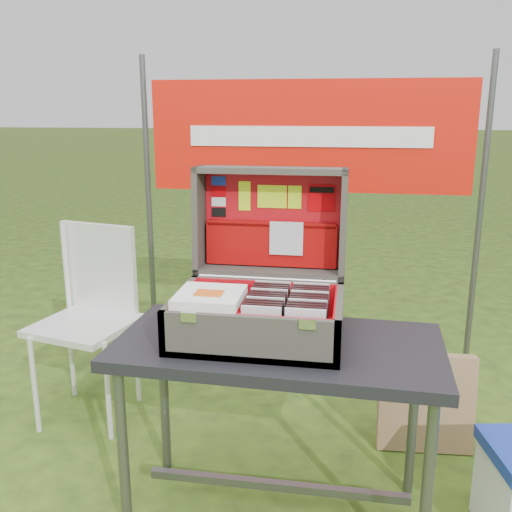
% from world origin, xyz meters
% --- Properties ---
extents(ground, '(80.00, 80.00, 0.00)m').
position_xyz_m(ground, '(0.00, 0.00, 0.00)').
color(ground, '#2B3D16').
rests_on(ground, ground).
extents(table, '(1.11, 0.58, 0.68)m').
position_xyz_m(table, '(-0.00, -0.04, 0.34)').
color(table, black).
rests_on(table, ground).
extents(table_top, '(1.11, 0.58, 0.04)m').
position_xyz_m(table_top, '(-0.00, -0.04, 0.66)').
color(table_top, black).
rests_on(table_top, ground).
extents(table_leg_fl, '(0.04, 0.04, 0.64)m').
position_xyz_m(table_leg_fl, '(-0.48, -0.25, 0.32)').
color(table_leg_fl, '#59595B').
rests_on(table_leg_fl, ground).
extents(table_leg_fr, '(0.04, 0.04, 0.64)m').
position_xyz_m(table_leg_fr, '(0.48, -0.25, 0.32)').
color(table_leg_fr, '#59595B').
rests_on(table_leg_fr, ground).
extents(table_leg_bl, '(0.04, 0.04, 0.64)m').
position_xyz_m(table_leg_bl, '(-0.48, 0.18, 0.32)').
color(table_leg_bl, '#59595B').
rests_on(table_leg_bl, ground).
extents(table_leg_br, '(0.04, 0.04, 0.64)m').
position_xyz_m(table_leg_br, '(0.48, 0.18, 0.32)').
color(table_leg_br, '#59595B').
rests_on(table_leg_br, ground).
extents(table_brace, '(0.94, 0.03, 0.03)m').
position_xyz_m(table_brace, '(-0.00, -0.04, 0.12)').
color(table_brace, '#59595B').
rests_on(table_brace, ground).
extents(suitcase, '(0.56, 0.56, 0.55)m').
position_xyz_m(suitcase, '(-0.07, 0.04, 0.95)').
color(suitcase, '#3F3B31').
rests_on(suitcase, table).
extents(suitcase_base_bottom, '(0.56, 0.40, 0.02)m').
position_xyz_m(suitcase_base_bottom, '(-0.07, -0.02, 0.69)').
color(suitcase_base_bottom, '#3F3B31').
rests_on(suitcase_base_bottom, table_top).
extents(suitcase_base_wall_front, '(0.56, 0.02, 0.15)m').
position_xyz_m(suitcase_base_wall_front, '(-0.07, -0.21, 0.75)').
color(suitcase_base_wall_front, '#3F3B31').
rests_on(suitcase_base_wall_front, table_top).
extents(suitcase_base_wall_back, '(0.56, 0.02, 0.15)m').
position_xyz_m(suitcase_base_wall_back, '(-0.07, 0.16, 0.75)').
color(suitcase_base_wall_back, '#3F3B31').
rests_on(suitcase_base_wall_back, table_top).
extents(suitcase_base_wall_left, '(0.02, 0.40, 0.15)m').
position_xyz_m(suitcase_base_wall_left, '(-0.34, -0.02, 0.75)').
color(suitcase_base_wall_left, '#3F3B31').
rests_on(suitcase_base_wall_left, table_top).
extents(suitcase_base_wall_right, '(0.02, 0.40, 0.15)m').
position_xyz_m(suitcase_base_wall_right, '(0.20, -0.02, 0.75)').
color(suitcase_base_wall_right, '#3F3B31').
rests_on(suitcase_base_wall_right, table_top).
extents(suitcase_liner_floor, '(0.52, 0.36, 0.01)m').
position_xyz_m(suitcase_liner_floor, '(-0.07, -0.02, 0.70)').
color(suitcase_liner_floor, red).
rests_on(suitcase_liner_floor, suitcase_base_bottom).
extents(suitcase_latch_left, '(0.05, 0.01, 0.03)m').
position_xyz_m(suitcase_latch_left, '(-0.25, -0.23, 0.82)').
color(suitcase_latch_left, silver).
rests_on(suitcase_latch_left, suitcase_base_wall_front).
extents(suitcase_latch_right, '(0.05, 0.01, 0.03)m').
position_xyz_m(suitcase_latch_right, '(0.11, -0.23, 0.82)').
color(suitcase_latch_right, silver).
rests_on(suitcase_latch_right, suitcase_base_wall_front).
extents(suitcase_hinge, '(0.51, 0.02, 0.02)m').
position_xyz_m(suitcase_hinge, '(-0.07, 0.18, 0.83)').
color(suitcase_hinge, silver).
rests_on(suitcase_hinge, suitcase_base_wall_back).
extents(suitcase_lid_back, '(0.56, 0.04, 0.40)m').
position_xyz_m(suitcase_lid_back, '(-0.07, 0.32, 1.02)').
color(suitcase_lid_back, '#3F3B31').
rests_on(suitcase_lid_back, suitcase_base_wall_back).
extents(suitcase_lid_rim_far, '(0.56, 0.15, 0.03)m').
position_xyz_m(suitcase_lid_rim_far, '(-0.07, 0.27, 1.22)').
color(suitcase_lid_rim_far, '#3F3B31').
rests_on(suitcase_lid_rim_far, suitcase_lid_back).
extents(suitcase_lid_rim_near, '(0.56, 0.15, 0.03)m').
position_xyz_m(suitcase_lid_rim_near, '(-0.07, 0.25, 0.84)').
color(suitcase_lid_rim_near, '#3F3B31').
rests_on(suitcase_lid_rim_near, suitcase_lid_back).
extents(suitcase_lid_rim_left, '(0.02, 0.17, 0.41)m').
position_xyz_m(suitcase_lid_rim_left, '(-0.34, 0.26, 1.03)').
color(suitcase_lid_rim_left, '#3F3B31').
rests_on(suitcase_lid_rim_left, suitcase_lid_back).
extents(suitcase_lid_rim_right, '(0.02, 0.17, 0.41)m').
position_xyz_m(suitcase_lid_rim_right, '(0.20, 0.26, 1.03)').
color(suitcase_lid_rim_right, '#3F3B31').
rests_on(suitcase_lid_rim_right, suitcase_lid_back).
extents(suitcase_lid_liner, '(0.51, 0.02, 0.35)m').
position_xyz_m(suitcase_lid_liner, '(-0.07, 0.31, 1.03)').
color(suitcase_lid_liner, red).
rests_on(suitcase_lid_liner, suitcase_lid_back).
extents(suitcase_liner_wall_front, '(0.52, 0.01, 0.13)m').
position_xyz_m(suitcase_liner_wall_front, '(-0.07, -0.20, 0.77)').
color(suitcase_liner_wall_front, red).
rests_on(suitcase_liner_wall_front, suitcase_base_bottom).
extents(suitcase_liner_wall_back, '(0.52, 0.01, 0.13)m').
position_xyz_m(suitcase_liner_wall_back, '(-0.07, 0.15, 0.77)').
color(suitcase_liner_wall_back, red).
rests_on(suitcase_liner_wall_back, suitcase_base_bottom).
extents(suitcase_liner_wall_left, '(0.01, 0.36, 0.13)m').
position_xyz_m(suitcase_liner_wall_left, '(-0.33, -0.02, 0.77)').
color(suitcase_liner_wall_left, red).
rests_on(suitcase_liner_wall_left, suitcase_base_bottom).
extents(suitcase_liner_wall_right, '(0.01, 0.36, 0.13)m').
position_xyz_m(suitcase_liner_wall_right, '(0.18, -0.02, 0.77)').
color(suitcase_liner_wall_right, red).
rests_on(suitcase_liner_wall_right, suitcase_base_bottom).
extents(suitcase_lid_pocket, '(0.50, 0.04, 0.16)m').
position_xyz_m(suitcase_lid_pocket, '(-0.07, 0.29, 0.93)').
color(suitcase_lid_pocket, '#990808').
rests_on(suitcase_lid_pocket, suitcase_lid_liner).
extents(suitcase_pocket_edge, '(0.49, 0.02, 0.02)m').
position_xyz_m(suitcase_pocket_edge, '(-0.07, 0.28, 1.01)').
color(suitcase_pocket_edge, '#990808').
rests_on(suitcase_pocket_edge, suitcase_lid_pocket).
extents(suitcase_pocket_cd, '(0.13, 0.02, 0.13)m').
position_xyz_m(suitcase_pocket_cd, '(-0.01, 0.27, 0.96)').
color(suitcase_pocket_cd, silver).
rests_on(suitcase_pocket_cd, suitcase_lid_pocket).
extents(lid_sticker_cc_a, '(0.06, 0.00, 0.03)m').
position_xyz_m(lid_sticker_cc_a, '(-0.28, 0.31, 1.17)').
color(lid_sticker_cc_a, '#1933B2').
rests_on(lid_sticker_cc_a, suitcase_lid_liner).
extents(lid_sticker_cc_b, '(0.06, 0.00, 0.03)m').
position_xyz_m(lid_sticker_cc_b, '(-0.28, 0.31, 1.13)').
color(lid_sticker_cc_b, '#C60006').
rests_on(lid_sticker_cc_b, suitcase_lid_liner).
extents(lid_sticker_cc_c, '(0.06, 0.00, 0.03)m').
position_xyz_m(lid_sticker_cc_c, '(-0.28, 0.31, 1.09)').
color(lid_sticker_cc_c, white).
rests_on(lid_sticker_cc_c, suitcase_lid_liner).
extents(lid_sticker_cc_d, '(0.06, 0.00, 0.03)m').
position_xyz_m(lid_sticker_cc_d, '(-0.28, 0.30, 1.05)').
color(lid_sticker_cc_d, black).
rests_on(lid_sticker_cc_d, suitcase_lid_liner).
extents(lid_card_neon_tall, '(0.05, 0.01, 0.11)m').
position_xyz_m(lid_card_neon_tall, '(-0.18, 0.31, 1.11)').
color(lid_card_neon_tall, '#C6F118').
rests_on(lid_card_neon_tall, suitcase_lid_liner).
extents(lid_card_neon_main, '(0.11, 0.01, 0.09)m').
position_xyz_m(lid_card_neon_main, '(-0.07, 0.31, 1.11)').
color(lid_card_neon_main, '#C6F118').
rests_on(lid_card_neon_main, suitcase_lid_liner).
extents(lid_card_neon_small, '(0.05, 0.01, 0.09)m').
position_xyz_m(lid_card_neon_small, '(0.01, 0.31, 1.11)').
color(lid_card_neon_small, '#C6F118').
rests_on(lid_card_neon_small, suitcase_lid_liner).
extents(lid_sticker_band, '(0.10, 0.01, 0.10)m').
position_xyz_m(lid_sticker_band, '(0.11, 0.31, 1.11)').
color(lid_sticker_band, '#C60006').
rests_on(lid_sticker_band, suitcase_lid_liner).
extents(lid_sticker_band_bar, '(0.09, 0.00, 0.02)m').
position_xyz_m(lid_sticker_band_bar, '(0.11, 0.31, 1.14)').
color(lid_sticker_band_bar, black).
rests_on(lid_sticker_band_bar, suitcase_lid_liner).
extents(cd_left_0, '(0.12, 0.01, 0.14)m').
position_xyz_m(cd_left_0, '(-0.04, -0.18, 0.78)').
color(cd_left_0, silver).
rests_on(cd_left_0, suitcase_liner_floor).
extents(cd_left_1, '(0.12, 0.01, 0.14)m').
position_xyz_m(cd_left_1, '(-0.04, -0.16, 0.78)').
color(cd_left_1, black).
rests_on(cd_left_1, suitcase_liner_floor).
extents(cd_left_2, '(0.12, 0.01, 0.14)m').
position_xyz_m(cd_left_2, '(-0.04, -0.13, 0.78)').
color(cd_left_2, black).
rests_on(cd_left_2, suitcase_liner_floor).
extents(cd_left_3, '(0.12, 0.01, 0.14)m').
position_xyz_m(cd_left_3, '(-0.04, -0.11, 0.78)').
color(cd_left_3, black).
rests_on(cd_left_3, suitcase_liner_floor).
extents(cd_left_4, '(0.12, 0.01, 0.14)m').
position_xyz_m(cd_left_4, '(-0.04, -0.09, 0.78)').
color(cd_left_4, silver).
rests_on(cd_left_4, suitcase_liner_floor).
extents(cd_left_5, '(0.12, 0.01, 0.14)m').
position_xyz_m(cd_left_5, '(-0.04, -0.07, 0.78)').
color(cd_left_5, black).
rests_on(cd_left_5, suitcase_liner_floor).
extents(cd_left_6, '(0.12, 0.01, 0.14)m').
position_xyz_m(cd_left_6, '(-0.04, -0.05, 0.78)').
color(cd_left_6, black).
rests_on(cd_left_6, suitcase_liner_floor).
extents(cd_left_7, '(0.12, 0.01, 0.14)m').
position_xyz_m(cd_left_7, '(-0.04, -0.02, 0.78)').
color(cd_left_7, black).
rests_on(cd_left_7, suitcase_liner_floor).
extents(cd_left_8, '(0.12, 0.01, 0.14)m').
position_xyz_m(cd_left_8, '(-0.04, -0.00, 0.78)').
color(cd_left_8, silver).
rests_on(cd_left_8, suitcase_liner_floor).
extents(cd_left_9, '(0.12, 0.01, 0.14)m').
position_xyz_m(cd_left_9, '(-0.04, 0.02, 0.78)').
color(cd_left_9, black).
rests_on(cd_left_9, suitcase_liner_floor).
extents(cd_left_10, '(0.12, 0.01, 0.14)m').
position_xyz_m(cd_left_10, '(-0.04, 0.04, 0.78)').
color(cd_left_10, black).
rests_on(cd_left_10, suitcase_liner_floor).
extents(cd_left_11, '(0.12, 0.01, 0.14)m').
position_xyz_m(cd_left_11, '(-0.04, 0.06, 0.78)').
color(cd_left_11, black).
rests_on(cd_left_11, suitcase_liner_floor).
extents(cd_left_12, '(0.12, 0.01, 0.14)m').
position_xyz_m(cd_left_12, '(-0.04, 0.09, 0.78)').
color(cd_left_12, silver).
rests_on(cd_left_12, suitcase_liner_floor).
extents(cd_right_0, '(0.12, 0.01, 0.14)m').
position_xyz_m(cd_right_0, '(0.10, -0.18, 0.78)').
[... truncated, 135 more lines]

